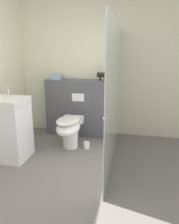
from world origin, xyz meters
TOP-DOWN VIEW (x-y plane):
  - ground_plane at (0.00, 0.00)m, footprint 12.00×12.00m
  - wall_back at (0.00, 2.37)m, footprint 8.00×0.06m
  - partition_panel at (-0.20, 2.17)m, footprint 1.24×0.28m
  - shower_glass at (0.49, 1.34)m, footprint 0.04×2.00m
  - toilet at (-0.22, 1.54)m, footprint 0.36×0.66m
  - sink_vanity at (-1.01, 1.05)m, footprint 0.59×0.49m
  - hair_drier at (0.21, 2.18)m, footprint 0.20×0.08m
  - folded_towel at (-0.63, 2.17)m, footprint 0.21×0.18m
  - spare_toilet_roll at (0.05, 1.59)m, footprint 0.10×0.10m

SIDE VIEW (x-z plane):
  - ground_plane at x=0.00m, z-range 0.00..0.00m
  - spare_toilet_roll at x=0.05m, z-range 0.00..0.11m
  - toilet at x=-0.22m, z-range 0.07..0.58m
  - sink_vanity at x=-1.01m, z-range -0.07..0.98m
  - partition_panel at x=-0.20m, z-range 0.00..1.04m
  - shower_glass at x=0.49m, z-range 0.00..1.91m
  - folded_towel at x=-0.63m, z-range 1.04..1.12m
  - hair_drier at x=0.21m, z-range 1.06..1.20m
  - wall_back at x=0.00m, z-range 0.00..2.50m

